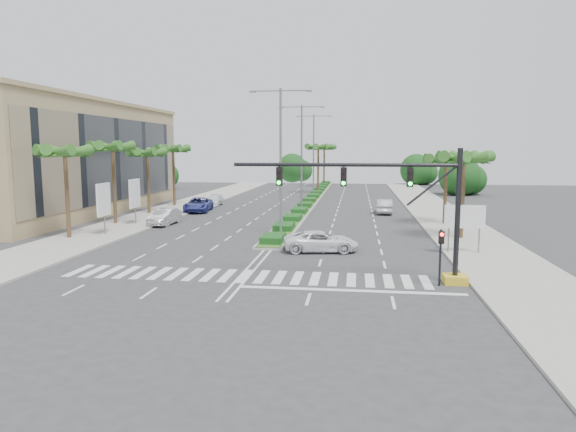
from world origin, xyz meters
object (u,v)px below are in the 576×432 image
car_parked_a (166,217)px  car_crossing (321,241)px  car_parked_b (165,217)px  car_parked_d (214,200)px  car_right (384,206)px  car_parked_c (198,205)px

car_parked_a → car_crossing: bearing=-33.5°
car_parked_b → car_parked_d: bearing=93.1°
car_parked_b → car_right: size_ratio=0.97×
car_crossing → car_right: 23.14m
car_parked_a → car_parked_c: 10.00m
car_parked_b → car_crossing: (15.60, -10.84, -0.04)m
car_crossing → car_parked_a: bearing=45.5°
car_right → car_crossing: bearing=78.1°
car_parked_a → car_parked_d: bearing=92.3°
car_parked_a → car_parked_d: car_parked_a is taller
car_parked_a → car_parked_b: car_parked_b is taller
car_parked_a → car_parked_b: (0.00, -0.40, 0.04)m
car_parked_d → car_crossing: (15.60, -27.97, 0.07)m
car_parked_d → car_right: 21.81m
car_crossing → car_right: (5.50, 22.47, 0.07)m
car_parked_b → car_right: car_right is taller
car_parked_b → car_parked_a: bearing=93.1°
car_parked_c → car_parked_d: 6.73m
car_parked_a → car_crossing: (15.60, -11.24, -0.00)m
car_crossing → car_right: car_right is taller
car_parked_d → car_crossing: size_ratio=0.87×
car_parked_c → car_parked_d: bearing=83.2°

